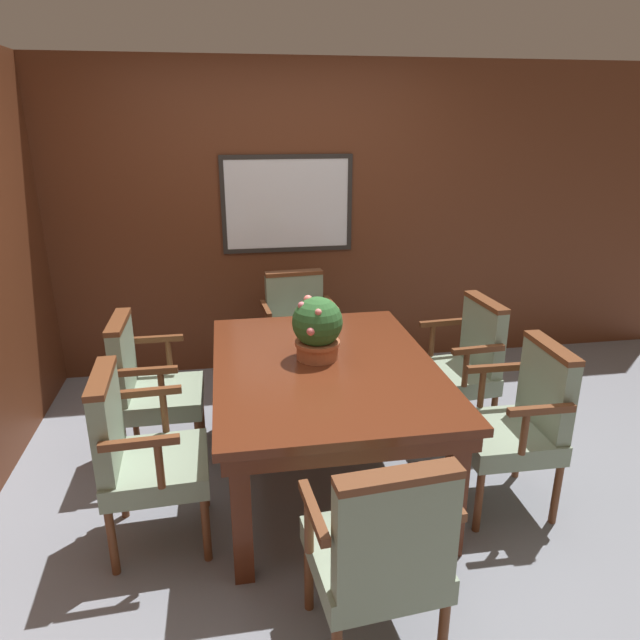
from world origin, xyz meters
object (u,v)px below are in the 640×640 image
at_px(chair_right_near, 519,419).
at_px(chair_right_far, 462,362).
at_px(chair_left_near, 140,452).
at_px(chair_head_far, 298,329).
at_px(potted_plant, 317,328).
at_px(dining_table, 324,378).
at_px(chair_left_far, 148,384).
at_px(chair_head_near, 381,550).

bearing_deg(chair_right_near, chair_right_far, -179.29).
relative_size(chair_left_near, chair_right_near, 1.00).
xyz_separation_m(chair_left_near, chair_right_near, (1.94, -0.01, 0.00)).
bearing_deg(chair_right_far, chair_head_far, -133.31).
xyz_separation_m(chair_head_far, potted_plant, (-0.03, -1.09, 0.41)).
distance_m(dining_table, potted_plant, 0.29).
bearing_deg(chair_head_far, dining_table, -94.80).
bearing_deg(chair_right_far, dining_table, -73.08).
distance_m(chair_right_far, chair_left_far, 1.99).
relative_size(dining_table, chair_head_far, 1.77).
bearing_deg(chair_left_near, chair_head_far, -34.50).
distance_m(chair_right_far, chair_left_near, 2.08).
height_order(chair_left_near, chair_left_far, same).
bearing_deg(dining_table, chair_head_near, -90.08).
relative_size(dining_table, potted_plant, 4.58).
bearing_deg(chair_left_near, potted_plant, -66.53).
relative_size(chair_head_near, chair_left_near, 1.00).
bearing_deg(chair_head_near, chair_left_far, -62.60).
height_order(chair_right_near, chair_head_far, same).
xyz_separation_m(chair_head_near, chair_left_far, (-1.00, 1.59, 0.00)).
relative_size(chair_left_near, potted_plant, 2.59).
bearing_deg(chair_right_far, potted_plant, -77.79).
xyz_separation_m(chair_left_far, potted_plant, (0.98, -0.30, 0.41)).
bearing_deg(chair_left_near, chair_left_far, 0.89).
xyz_separation_m(chair_right_far, chair_head_near, (-0.98, -1.58, 0.00)).
height_order(chair_left_far, potted_plant, potted_plant).
height_order(chair_left_near, chair_head_far, same).
bearing_deg(chair_left_near, chair_right_near, -92.96).
bearing_deg(potted_plant, chair_left_far, 162.89).
height_order(chair_head_far, potted_plant, potted_plant).
relative_size(chair_head_near, chair_head_far, 1.00).
xyz_separation_m(chair_right_far, chair_right_near, (-0.00, -0.76, 0.00)).
bearing_deg(chair_head_near, dining_table, -95.05).
relative_size(chair_head_near, potted_plant, 2.59).
height_order(dining_table, chair_right_near, chair_right_near).
height_order(chair_head_near, chair_head_far, same).
bearing_deg(chair_left_far, chair_right_far, -90.18).
bearing_deg(chair_right_near, potted_plant, -114.12).
height_order(chair_right_far, chair_left_far, same).
bearing_deg(potted_plant, chair_head_far, 88.30).
bearing_deg(chair_left_far, chair_head_near, -147.54).
relative_size(chair_left_far, potted_plant, 2.59).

